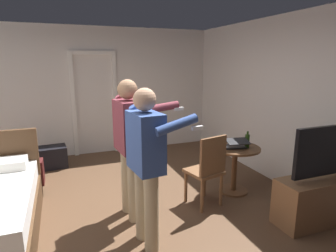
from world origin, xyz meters
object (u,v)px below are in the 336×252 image
Objects in this scene: person_blue_shirt at (147,158)px; suitcase_small at (23,174)px; laptop at (235,145)px; person_striped_shirt at (130,139)px; suitcase_dark at (52,157)px; side_table at (235,161)px; wooden_chair at (208,168)px; tv_flatscreen at (322,194)px; bottle_on_table at (247,141)px.

person_blue_shirt reaches higher than suitcase_small.
person_blue_shirt is (-1.53, -0.69, 0.22)m from laptop.
person_blue_shirt is at bearing -55.41° from suitcase_small.
laptop is at bearing 2.48° from person_striped_shirt.
suitcase_dark is at bearing 59.91° from suitcase_small.
wooden_chair is at bearing -157.48° from side_table.
person_striped_shirt reaches higher than person_blue_shirt.
suitcase_dark reaches higher than suitcase_small.
side_table is at bearing 25.02° from person_blue_shirt.
person_striped_shirt is (-1.00, 0.13, 0.46)m from wooden_chair.
side_table is 0.43× the size of person_blue_shirt.
person_blue_shirt reaches higher than wooden_chair.
laptop is at bearing -24.82° from suitcase_small.
side_table is at bearing 22.52° from wooden_chair.
bottle_on_table is at bearing 112.52° from tv_flatscreen.
side_table is 1.39× the size of suitcase_dark.
laptop is at bearing 24.25° from person_blue_shirt.
tv_flatscreen is 2.02× the size of suitcase_small.
person_striped_shirt reaches higher than side_table.
tv_flatscreen is at bearing -49.82° from suitcase_dark.
person_blue_shirt is at bearing -154.98° from side_table.
suitcase_dark is (-2.57, 2.06, -0.28)m from side_table.
side_table is at bearing 117.27° from tv_flatscreen.
bottle_on_table is 1.74m from person_striped_shirt.
laptop is at bearing 20.09° from wooden_chair.
wooden_chair is 1.92× the size of suitcase_dark.
person_striped_shirt is at bearing 172.40° from wooden_chair.
bottle_on_table reaches higher than laptop.
tv_flatscreen is 4.41m from suitcase_dark.
suitcase_small is at bearing 145.43° from tv_flatscreen.
laptop is 0.74× the size of suitcase_dark.
person_striped_shirt is (-2.14, 0.95, 0.65)m from tv_flatscreen.
tv_flatscreen reaches higher than bottle_on_table.
side_table is at bearing -23.86° from suitcase_small.
wooden_chair is at bearing -159.91° from laptop.
bottle_on_table is 3.50m from suitcase_dark.
suitcase_dark is at bearing 141.30° from side_table.
tv_flatscreen is 5.01× the size of bottle_on_table.
suitcase_dark is at bearing 109.61° from person_blue_shirt.
laptop is 0.23× the size of person_blue_shirt.
wooden_chair is at bearing 144.25° from tv_flatscreen.
laptop is 1.70m from person_blue_shirt.
wooden_chair is (-0.55, -0.20, -0.21)m from laptop.
person_striped_shirt reaches higher than bottle_on_table.
tv_flatscreen is 0.72× the size of person_blue_shirt.
wooden_chair is 0.59× the size of person_blue_shirt.
bottle_on_table is at bearing -24.10° from suitcase_small.
person_striped_shirt reaches higher than suitcase_small.
side_table is 1.89× the size of laptop.
tv_flatscreen is 1.41m from wooden_chair.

